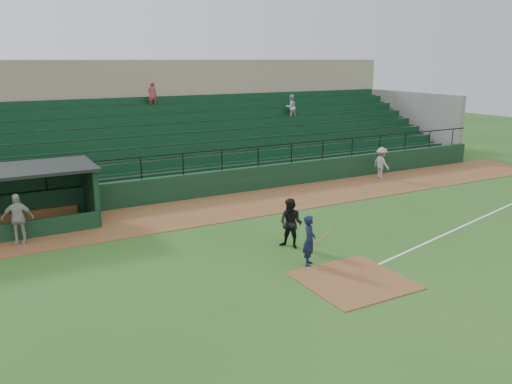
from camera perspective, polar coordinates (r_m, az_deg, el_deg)
ground at (r=16.75m, az=8.41°, el=-8.38°), size 90.00×90.00×0.00m
warning_track at (r=23.22m, az=-3.59°, el=-1.70°), size 40.00×4.00×0.03m
home_plate_dirt at (r=16.03m, az=10.60°, el=-9.50°), size 3.00×3.00×0.03m
foul_line at (r=22.96m, az=22.67°, el=-3.03°), size 17.49×4.44×0.01m
stadium_structure at (r=30.46m, az=-10.57°, el=6.34°), size 38.00×13.08×6.40m
batter_at_plate at (r=16.69m, az=5.88°, el=-5.31°), size 1.14×0.73×1.66m
umpire at (r=18.14m, az=3.86°, el=-3.48°), size 1.03×1.09×1.77m
runner at (r=29.43m, az=13.61°, el=3.11°), size 0.66×1.13×1.72m
dugout_player_a at (r=20.31m, az=-24.71°, el=-2.67°), size 1.14×0.65×1.82m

